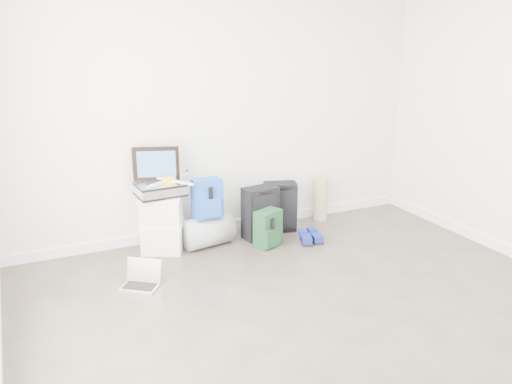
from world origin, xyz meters
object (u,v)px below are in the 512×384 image
boxes_stack (162,223)px  large_suitcase (261,213)px  carry_on (280,207)px  laptop (142,280)px  briefcase (160,189)px  duffel_bag (207,231)px

boxes_stack → large_suitcase: 1.03m
carry_on → laptop: carry_on is taller
briefcase → duffel_bag: bearing=-11.5°
boxes_stack → carry_on: boxes_stack is taller
carry_on → large_suitcase: bearing=-142.9°
carry_on → laptop: (-1.68, -0.67, -0.21)m
large_suitcase → boxes_stack: bearing=167.8°
briefcase → laptop: (-0.37, -0.66, -0.58)m
duffel_bag → laptop: bearing=-153.3°
boxes_stack → laptop: size_ratio=1.51×
carry_on → laptop: size_ratio=1.41×
boxes_stack → carry_on: (1.31, 0.01, -0.02)m
large_suitcase → carry_on: bearing=12.4°
briefcase → laptop: 0.95m
large_suitcase → laptop: size_ratio=1.44×
carry_on → laptop: bearing=-140.7°
boxes_stack → briefcase: briefcase is taller
laptop → large_suitcase: bearing=59.4°
laptop → duffel_bag: bearing=73.3°
duffel_bag → large_suitcase: (0.58, -0.02, 0.12)m
large_suitcase → duffel_bag: bearing=170.4°
briefcase → laptop: size_ratio=1.15×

